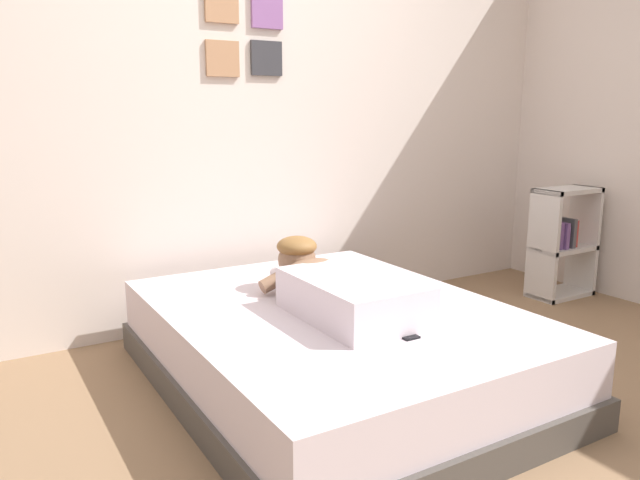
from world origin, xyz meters
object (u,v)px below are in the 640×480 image
at_px(person_lying, 336,286).
at_px(cell_phone, 403,334).
at_px(bed, 333,346).
at_px(coffee_cup, 313,276).
at_px(bookshelf, 562,242).
at_px(pillow, 315,268).

xyz_separation_m(person_lying, cell_phone, (0.05, -0.42, -0.10)).
relative_size(bed, coffee_cup, 15.33).
xyz_separation_m(cell_phone, bookshelf, (2.03, 0.83, 0.00)).
relative_size(pillow, cell_phone, 3.71).
height_order(coffee_cup, cell_phone, coffee_cup).
xyz_separation_m(bed, coffee_cup, (0.12, 0.39, 0.23)).
bearing_deg(pillow, bookshelf, -2.48).
xyz_separation_m(bed, person_lying, (-0.00, -0.02, 0.30)).
bearing_deg(bookshelf, bed, -169.56).
relative_size(person_lying, bookshelf, 1.23).
height_order(person_lying, bookshelf, bookshelf).
relative_size(bed, pillow, 3.69).
bearing_deg(coffee_cup, bed, -107.28).
xyz_separation_m(coffee_cup, cell_phone, (-0.07, -0.83, -0.03)).
height_order(bed, cell_phone, cell_phone).
xyz_separation_m(pillow, cell_phone, (-0.13, -0.91, -0.05)).
bearing_deg(cell_phone, person_lying, 97.05).
height_order(bed, bookshelf, bookshelf).
bearing_deg(person_lying, coffee_cup, 73.21).
height_order(cell_phone, bookshelf, bookshelf).
bearing_deg(coffee_cup, person_lying, -106.79).
relative_size(bed, person_lying, 2.08).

